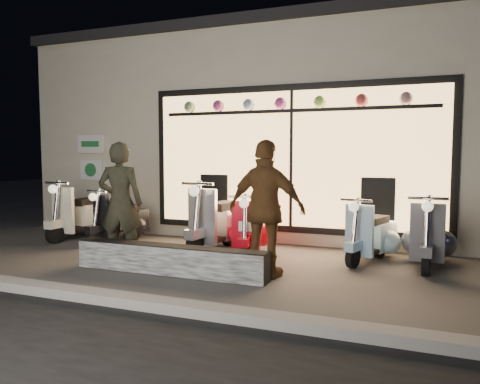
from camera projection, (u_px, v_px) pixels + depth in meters
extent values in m
plane|color=#383533|center=(204.00, 265.00, 6.94)|extent=(40.00, 40.00, 0.00)
cube|color=slate|center=(124.00, 300.00, 5.08)|extent=(40.00, 0.25, 0.12)
cube|color=beige|center=(293.00, 139.00, 11.41)|extent=(10.00, 6.00, 4.00)
cube|color=black|center=(294.00, 51.00, 11.24)|extent=(10.20, 6.20, 0.20)
cube|color=black|center=(292.00, 159.00, 8.36)|extent=(5.45, 0.06, 2.65)
cube|color=#FFBF6B|center=(292.00, 159.00, 8.32)|extent=(5.20, 0.04, 2.40)
cube|color=black|center=(291.00, 111.00, 8.21)|extent=(4.90, 0.06, 0.06)
cube|color=white|center=(91.00, 144.00, 9.91)|extent=(0.65, 0.04, 0.38)
cube|color=white|center=(91.00, 170.00, 9.96)|extent=(0.55, 0.04, 0.42)
cube|color=black|center=(170.00, 260.00, 6.40)|extent=(2.81, 0.28, 0.40)
cylinder|color=black|center=(195.00, 246.00, 7.43)|extent=(0.15, 0.39, 0.38)
cylinder|color=black|center=(229.00, 235.00, 8.41)|extent=(0.18, 0.39, 0.38)
cube|color=#BCBCC1|center=(203.00, 217.00, 7.60)|extent=(0.52, 0.14, 0.91)
cube|color=#BCBCC1|center=(226.00, 223.00, 8.29)|extent=(0.55, 0.83, 0.51)
cube|color=black|center=(223.00, 206.00, 8.17)|extent=(0.38, 0.66, 0.13)
sphere|color=#FFF2CC|center=(194.00, 191.00, 7.35)|extent=(0.19, 0.19, 0.17)
cylinder|color=black|center=(244.00, 252.00, 7.04)|extent=(0.17, 0.34, 0.32)
cylinder|color=black|center=(252.00, 241.00, 7.98)|extent=(0.18, 0.34, 0.32)
cube|color=red|center=(246.00, 226.00, 7.21)|extent=(0.44, 0.16, 0.78)
cube|color=red|center=(251.00, 230.00, 7.87)|extent=(0.54, 0.74, 0.44)
cube|color=black|center=(250.00, 215.00, 7.76)|extent=(0.38, 0.58, 0.11)
sphere|color=#FFF2CC|center=(244.00, 203.00, 6.97)|extent=(0.17, 0.17, 0.14)
cylinder|color=black|center=(94.00, 238.00, 8.25)|extent=(0.16, 0.33, 0.32)
cylinder|color=black|center=(133.00, 231.00, 9.03)|extent=(0.18, 0.33, 0.32)
cube|color=black|center=(103.00, 216.00, 8.38)|extent=(0.44, 0.15, 0.77)
cube|color=black|center=(130.00, 221.00, 8.93)|extent=(0.52, 0.72, 0.43)
cube|color=black|center=(126.00, 208.00, 8.83)|extent=(0.36, 0.57, 0.11)
sphere|color=#FFF2CC|center=(93.00, 197.00, 8.18)|extent=(0.17, 0.17, 0.14)
cylinder|color=black|center=(55.00, 234.00, 8.57)|extent=(0.13, 0.36, 0.36)
cylinder|color=black|center=(95.00, 226.00, 9.52)|extent=(0.15, 0.37, 0.36)
cube|color=beige|center=(63.00, 210.00, 8.73)|extent=(0.49, 0.10, 0.87)
cube|color=beige|center=(91.00, 216.00, 9.41)|extent=(0.49, 0.76, 0.49)
cube|color=black|center=(87.00, 201.00, 9.29)|extent=(0.33, 0.61, 0.13)
sphere|color=#FFF2CC|center=(53.00, 189.00, 8.49)|extent=(0.17, 0.17, 0.16)
cylinder|color=black|center=(353.00, 257.00, 6.74)|extent=(0.19, 0.33, 0.32)
cylinder|color=black|center=(379.00, 247.00, 7.45)|extent=(0.21, 0.34, 0.32)
cube|color=#9BC5DC|center=(359.00, 231.00, 6.86)|extent=(0.43, 0.20, 0.76)
cube|color=#9BC5DC|center=(377.00, 236.00, 7.36)|extent=(0.58, 0.74, 0.43)
cube|color=black|center=(375.00, 220.00, 7.27)|extent=(0.41, 0.58, 0.11)
sphere|color=#FFF2CC|center=(354.00, 207.00, 6.67)|extent=(0.18, 0.18, 0.14)
cylinder|color=black|center=(426.00, 263.00, 6.30)|extent=(0.12, 0.34, 0.34)
cylinder|color=black|center=(429.00, 250.00, 7.21)|extent=(0.14, 0.34, 0.34)
cube|color=#525359|center=(427.00, 233.00, 6.46)|extent=(0.46, 0.09, 0.82)
cube|color=#525359|center=(429.00, 237.00, 7.10)|extent=(0.45, 0.72, 0.46)
cube|color=black|center=(429.00, 220.00, 6.99)|extent=(0.30, 0.57, 0.12)
sphere|color=#FFF2CC|center=(428.00, 206.00, 6.23)|extent=(0.16, 0.16, 0.15)
imported|color=black|center=(120.00, 203.00, 6.99)|extent=(0.76, 0.61, 1.82)
imported|color=brown|center=(266.00, 209.00, 6.18)|extent=(1.11, 0.55, 1.84)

